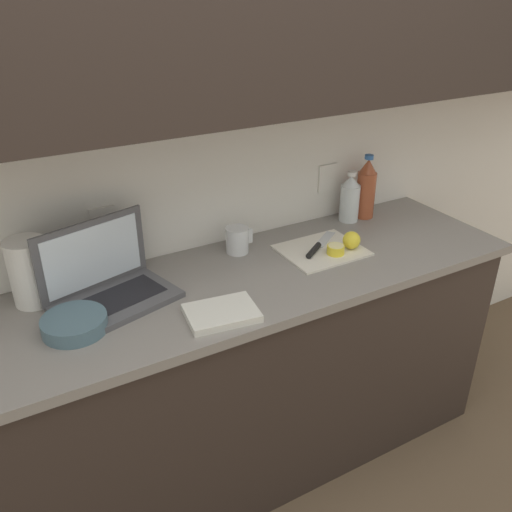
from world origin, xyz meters
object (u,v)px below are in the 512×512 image
object	(u,v)px
measuring_cup	(237,240)
lemon_whole_beside	(352,240)
lemon_half_cut	(336,249)
cutting_board	(322,250)
paper_towel_roll	(30,272)
bowl_white	(75,324)
laptop	(107,283)
bottle_green_soda	(350,199)
bottle_oil_tall	(366,189)
knife	(316,248)

from	to	relation	value
measuring_cup	lemon_whole_beside	bearing A→B (deg)	-27.45
lemon_half_cut	measuring_cup	distance (m)	0.37
lemon_whole_beside	measuring_cup	distance (m)	0.44
cutting_board	measuring_cup	size ratio (longest dim) A/B	2.88
lemon_whole_beside	paper_towel_roll	world-z (taller)	paper_towel_roll
lemon_half_cut	lemon_whole_beside	world-z (taller)	lemon_whole_beside
measuring_cup	paper_towel_roll	world-z (taller)	paper_towel_roll
cutting_board	bowl_white	bearing A→B (deg)	-176.12
cutting_board	paper_towel_roll	distance (m)	1.04
laptop	lemon_whole_beside	world-z (taller)	laptop
bottle_green_soda	paper_towel_roll	bearing A→B (deg)	-178.99
bowl_white	bottle_oil_tall	bearing A→B (deg)	10.86
cutting_board	lemon_half_cut	world-z (taller)	lemon_half_cut
knife	paper_towel_roll	distance (m)	1.02
measuring_cup	bowl_white	bearing A→B (deg)	-161.71
bottle_oil_tall	measuring_cup	world-z (taller)	bottle_oil_tall
knife	bowl_white	bearing A→B (deg)	149.75
knife	paper_towel_roll	bearing A→B (deg)	136.48
paper_towel_roll	bottle_green_soda	bearing A→B (deg)	1.01
cutting_board	measuring_cup	world-z (taller)	measuring_cup
measuring_cup	bottle_oil_tall	bearing A→B (deg)	2.77
lemon_whole_beside	bottle_oil_tall	world-z (taller)	bottle_oil_tall
paper_towel_roll	lemon_whole_beside	bearing A→B (deg)	-10.56
paper_towel_roll	bowl_white	bearing A→B (deg)	-71.92
laptop	lemon_whole_beside	distance (m)	0.92
measuring_cup	paper_towel_roll	size ratio (longest dim) A/B	0.49
lemon_whole_beside	bottle_green_soda	world-z (taller)	bottle_green_soda
knife	measuring_cup	bearing A→B (deg)	116.10
laptop	paper_towel_roll	xyz separation A→B (m)	(-0.21, 0.10, 0.05)
bowl_white	paper_towel_roll	world-z (taller)	paper_towel_roll
laptop	lemon_half_cut	size ratio (longest dim) A/B	6.45
cutting_board	bowl_white	distance (m)	0.95
cutting_board	lemon_whole_beside	xyz separation A→B (m)	(0.10, -0.05, 0.04)
bottle_oil_tall	paper_towel_roll	world-z (taller)	bottle_oil_tall
lemon_whole_beside	bowl_white	distance (m)	1.06
knife	lemon_whole_beside	xyz separation A→B (m)	(0.12, -0.05, 0.03)
lemon_half_cut	bowl_white	bearing A→B (deg)	-179.42
laptop	lemon_half_cut	xyz separation A→B (m)	(0.84, -0.12, -0.04)
lemon_half_cut	bottle_oil_tall	bearing A→B (deg)	35.77
bottle_oil_tall	bowl_white	world-z (taller)	bottle_oil_tall
lemon_whole_beside	bottle_green_soda	distance (m)	0.29
bottle_oil_tall	paper_towel_roll	size ratio (longest dim) A/B	1.26
bottle_green_soda	bowl_white	world-z (taller)	bottle_green_soda
bottle_green_soda	lemon_whole_beside	bearing A→B (deg)	-126.00
laptop	bowl_white	xyz separation A→B (m)	(-0.14, -0.13, -0.04)
measuring_cup	bowl_white	distance (m)	0.70
laptop	paper_towel_roll	distance (m)	0.24
lemon_half_cut	bottle_green_soda	world-z (taller)	bottle_green_soda
cutting_board	measuring_cup	distance (m)	0.33
knife	bowl_white	world-z (taller)	bowl_white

